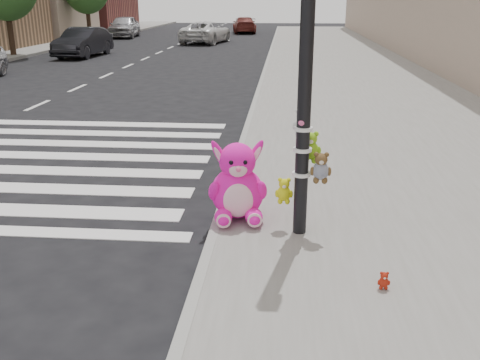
# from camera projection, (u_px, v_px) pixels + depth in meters

# --- Properties ---
(ground) EXTENTS (120.00, 120.00, 0.00)m
(ground) POSITION_uv_depth(u_px,v_px,m) (31.00, 313.00, 5.13)
(ground) COLOR black
(ground) RESTS_ON ground
(sidewalk_near) EXTENTS (7.00, 80.00, 0.14)m
(sidewalk_near) POSITION_uv_depth(u_px,v_px,m) (384.00, 109.00, 14.14)
(sidewalk_near) COLOR slate
(sidewalk_near) RESTS_ON ground
(curb_edge) EXTENTS (0.12, 80.00, 0.15)m
(curb_edge) POSITION_uv_depth(u_px,v_px,m) (254.00, 107.00, 14.41)
(curb_edge) COLOR gray
(curb_edge) RESTS_ON ground
(signal_pole) EXTENTS (0.66, 0.49, 4.00)m
(signal_pole) POSITION_uv_depth(u_px,v_px,m) (306.00, 95.00, 6.04)
(signal_pole) COLOR black
(signal_pole) RESTS_ON sidewalk_near
(pink_bunny) EXTENTS (0.76, 0.85, 1.07)m
(pink_bunny) POSITION_uv_depth(u_px,v_px,m) (238.00, 187.00, 6.85)
(pink_bunny) COLOR #FF15B1
(pink_bunny) RESTS_ON sidewalk_near
(red_teddy) EXTENTS (0.13, 0.09, 0.19)m
(red_teddy) POSITION_uv_depth(u_px,v_px,m) (384.00, 280.00, 5.26)
(red_teddy) COLOR #AD2211
(red_teddy) RESTS_ON sidewalk_near
(car_dark_far) EXTENTS (1.80, 4.43, 1.43)m
(car_dark_far) POSITION_uv_depth(u_px,v_px,m) (83.00, 42.00, 26.82)
(car_dark_far) COLOR black
(car_dark_far) RESTS_ON ground
(car_white_near) EXTENTS (3.09, 5.25, 1.37)m
(car_white_near) POSITION_uv_depth(u_px,v_px,m) (206.00, 32.00, 34.75)
(car_white_near) COLOR silver
(car_white_near) RESTS_ON ground
(car_maroon_near) EXTENTS (2.35, 4.66, 1.30)m
(car_maroon_near) POSITION_uv_depth(u_px,v_px,m) (244.00, 25.00, 44.36)
(car_maroon_near) COLOR maroon
(car_maroon_near) RESTS_ON ground
(car_silver_deep) EXTENTS (2.27, 4.78, 1.58)m
(car_silver_deep) POSITION_uv_depth(u_px,v_px,m) (124.00, 26.00, 39.56)
(car_silver_deep) COLOR #A2A2A6
(car_silver_deep) RESTS_ON ground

